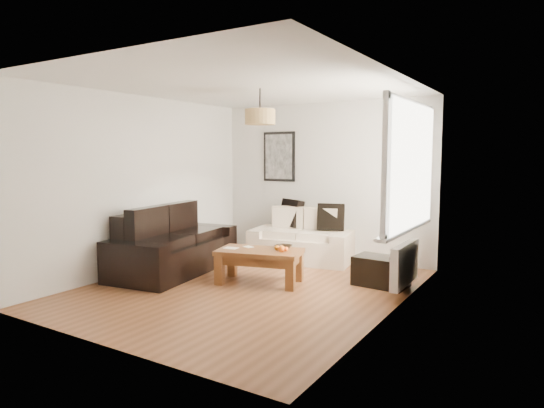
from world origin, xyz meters
The scene contains 21 objects.
floor centered at (0.00, 0.00, 0.00)m, with size 4.50×4.50×0.00m, color brown.
ceiling centered at (0.00, 0.00, 2.60)m, with size 3.80×4.50×0.00m, color white, non-canonical shape.
wall_back centered at (0.00, 2.25, 1.30)m, with size 3.80×0.04×2.60m, color silver, non-canonical shape.
wall_front centered at (0.00, -2.25, 1.30)m, with size 3.80×0.04×2.60m, color silver, non-canonical shape.
wall_left centered at (-1.90, 0.00, 1.30)m, with size 0.04×4.50×2.60m, color silver, non-canonical shape.
wall_right centered at (1.90, 0.00, 1.30)m, with size 0.04×4.50×2.60m, color silver, non-canonical shape.
window_bay centered at (1.86, 0.80, 1.60)m, with size 0.14×1.90×1.60m, color white, non-canonical shape.
radiator centered at (1.82, 0.80, 0.38)m, with size 0.10×0.90×0.52m, color white.
poster centered at (-0.85, 2.22, 1.70)m, with size 0.62×0.04×0.87m, color black, non-canonical shape.
pendant_shade centered at (0.00, 0.30, 2.23)m, with size 0.40×0.40×0.20m, color tan.
loveseat_cream centered at (-0.15, 1.78, 0.40)m, with size 1.62×0.88×0.80m, color beige, non-canonical shape.
sofa_leather centered at (-1.43, 0.15, 0.45)m, with size 2.07×1.01×0.89m, color black, non-canonical shape.
coffee_table centered at (0.00, 0.28, 0.23)m, with size 1.12×0.61×0.46m, color brown, non-canonical shape.
ottoman centered at (1.45, 1.01, 0.19)m, with size 0.68×0.44×0.39m, color black.
cushion_left centered at (-0.47, 1.98, 0.74)m, with size 0.46×0.14×0.46m, color black.
cushion_right centered at (0.27, 1.98, 0.73)m, with size 0.43×0.13×0.43m, color black.
fruit_bowl centered at (0.25, 0.50, 0.49)m, with size 0.22×0.22×0.05m, color black.
orange_a centered at (0.33, 0.31, 0.50)m, with size 0.09×0.09×0.09m, color orange.
orange_b centered at (0.38, 0.33, 0.50)m, with size 0.06×0.06×0.06m, color #FF5F15.
orange_c centered at (0.24, 0.33, 0.50)m, with size 0.07×0.07×0.07m, color orange.
papers centered at (-0.38, 0.15, 0.46)m, with size 0.19×0.13×0.01m, color white.
Camera 1 is at (3.44, -4.98, 1.73)m, focal length 31.21 mm.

